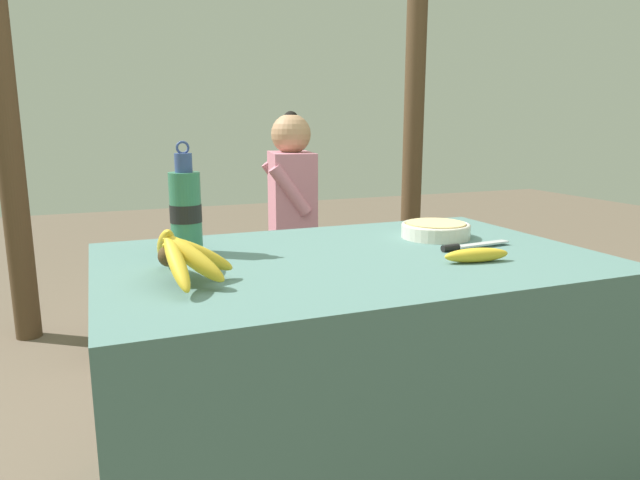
{
  "coord_description": "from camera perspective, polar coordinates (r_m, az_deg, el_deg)",
  "views": [
    {
      "loc": [
        -0.64,
        -1.39,
        1.08
      ],
      "look_at": [
        -0.07,
        0.05,
        0.76
      ],
      "focal_mm": 32.0,
      "sensor_mm": 36.0,
      "label": 1
    }
  ],
  "objects": [
    {
      "name": "loose_banana_front",
      "position": [
        1.55,
        15.38,
        -1.47
      ],
      "size": [
        0.18,
        0.06,
        0.04
      ],
      "rotation": [
        0.0,
        0.0,
        -0.14
      ],
      "color": "gold",
      "rests_on": "market_counter"
    },
    {
      "name": "water_bottle",
      "position": [
        1.62,
        -13.29,
        2.91
      ],
      "size": [
        0.09,
        0.09,
        0.31
      ],
      "color": "#337556",
      "rests_on": "market_counter"
    },
    {
      "name": "seated_vendor",
      "position": [
        2.84,
        -3.73,
        3.04
      ],
      "size": [
        0.44,
        0.42,
        1.13
      ],
      "rotation": [
        0.0,
        0.0,
        2.96
      ],
      "color": "#232328",
      "rests_on": "ground_plane"
    },
    {
      "name": "banana_bunch_ripe",
      "position": [
        1.34,
        -13.6,
        -1.35
      ],
      "size": [
        0.18,
        0.35,
        0.14
      ],
      "color": "#4C381E",
      "rests_on": "market_counter"
    },
    {
      "name": "serving_bowl",
      "position": [
        1.84,
        11.49,
        1.07
      ],
      "size": [
        0.22,
        0.22,
        0.05
      ],
      "color": "silver",
      "rests_on": "market_counter"
    },
    {
      "name": "support_post_far",
      "position": [
        3.64,
        9.44,
        14.4
      ],
      "size": [
        0.12,
        0.12,
        2.52
      ],
      "color": "#4C3823",
      "rests_on": "ground_plane"
    },
    {
      "name": "wooden_bench",
      "position": [
        2.89,
        -5.97,
        -2.84
      ],
      "size": [
        1.52,
        0.32,
        0.43
      ],
      "color": "brown",
      "rests_on": "ground_plane"
    },
    {
      "name": "banana_bunch_green",
      "position": [
        2.79,
        -13.69,
        -0.67
      ],
      "size": [
        0.17,
        0.28,
        0.15
      ],
      "color": "#4C381E",
      "rests_on": "wooden_bench"
    },
    {
      "name": "market_counter",
      "position": [
        1.69,
        2.99,
        -13.57
      ],
      "size": [
        1.34,
        0.87,
        0.72
      ],
      "color": "#4C706B",
      "rests_on": "ground_plane"
    },
    {
      "name": "knife",
      "position": [
        1.7,
        14.4,
        -0.57
      ],
      "size": [
        0.24,
        0.05,
        0.02
      ],
      "rotation": [
        0.0,
        0.0,
        0.09
      ],
      "color": "#BCBCC1",
      "rests_on": "market_counter"
    },
    {
      "name": "support_post_near",
      "position": [
        3.15,
        -29.23,
        13.54
      ],
      "size": [
        0.12,
        0.12,
        2.52
      ],
      "color": "#4C3823",
      "rests_on": "ground_plane"
    }
  ]
}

